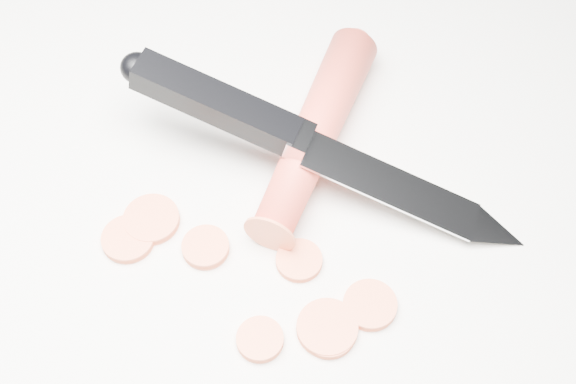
{
  "coord_description": "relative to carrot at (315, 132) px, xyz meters",
  "views": [
    {
      "loc": [
        0.03,
        -0.29,
        0.47
      ],
      "look_at": [
        0.03,
        0.0,
        0.02
      ],
      "focal_mm": 50.0,
      "sensor_mm": 36.0,
      "label": 1
    }
  ],
  "objects": [
    {
      "name": "carrot_slice_5",
      "position": [
        -0.11,
        -0.06,
        -0.01
      ],
      "size": [
        0.04,
        0.04,
        0.01
      ],
      "primitive_type": "cylinder",
      "color": "#F4683E",
      "rests_on": "ground"
    },
    {
      "name": "carrot_slice_3",
      "position": [
        -0.01,
        -0.09,
        -0.02
      ],
      "size": [
        0.03,
        0.03,
        0.01
      ],
      "primitive_type": "cylinder",
      "color": "#F4683E",
      "rests_on": "ground"
    },
    {
      "name": "carrot",
      "position": [
        0.0,
        0.0,
        0.0
      ],
      "size": [
        0.09,
        0.18,
        0.03
      ],
      "primitive_type": "cylinder",
      "rotation": [
        1.57,
        0.0,
        -0.37
      ],
      "color": "red",
      "rests_on": "ground"
    },
    {
      "name": "carrot_slice_4",
      "position": [
        0.03,
        -0.13,
        -0.02
      ],
      "size": [
        0.03,
        0.03,
        0.01
      ],
      "primitive_type": "cylinder",
      "color": "#F4683E",
      "rests_on": "ground"
    },
    {
      "name": "carrot_slice_1",
      "position": [
        -0.04,
        -0.15,
        -0.01
      ],
      "size": [
        0.03,
        0.03,
        0.01
      ],
      "primitive_type": "cylinder",
      "color": "#F4683E",
      "rests_on": "ground"
    },
    {
      "name": "carrot_slice_0",
      "position": [
        -0.08,
        -0.08,
        -0.01
      ],
      "size": [
        0.03,
        0.03,
        0.01
      ],
      "primitive_type": "cylinder",
      "color": "#F4683E",
      "rests_on": "ground"
    },
    {
      "name": "carrot_slice_2",
      "position": [
        0.0,
        -0.14,
        -0.01
      ],
      "size": [
        0.04,
        0.04,
        0.01
      ],
      "primitive_type": "cylinder",
      "color": "#F4683E",
      "rests_on": "ground"
    },
    {
      "name": "kitchen_knife",
      "position": [
        0.0,
        -0.03,
        0.02
      ],
      "size": [
        0.29,
        0.14,
        0.08
      ],
      "primitive_type": null,
      "color": "silver",
      "rests_on": "ground"
    },
    {
      "name": "carrot_slice_6",
      "position": [
        0.0,
        -0.15,
        -0.02
      ],
      "size": [
        0.03,
        0.03,
        0.01
      ],
      "primitive_type": "cylinder",
      "color": "#F4683E",
      "rests_on": "ground"
    },
    {
      "name": "ground",
      "position": [
        -0.05,
        -0.05,
        -0.02
      ],
      "size": [
        2.4,
        2.4,
        0.0
      ],
      "primitive_type": "plane",
      "color": "silver",
      "rests_on": "ground"
    },
    {
      "name": "carrot_slice_7",
      "position": [
        -0.13,
        -0.08,
        -0.02
      ],
      "size": [
        0.04,
        0.04,
        0.01
      ],
      "primitive_type": "cylinder",
      "color": "#F4683E",
      "rests_on": "ground"
    }
  ]
}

